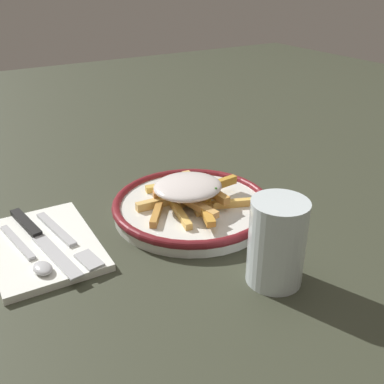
# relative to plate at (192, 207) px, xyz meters

# --- Properties ---
(ground_plane) EXTENTS (2.60, 2.60, 0.00)m
(ground_plane) POSITION_rel_plate_xyz_m (0.00, 0.00, -0.01)
(ground_plane) COLOR #343829
(plate) EXTENTS (0.25, 0.25, 0.03)m
(plate) POSITION_rel_plate_xyz_m (0.00, 0.00, 0.00)
(plate) COLOR silver
(plate) RESTS_ON ground_plane
(fries_heap) EXTENTS (0.18, 0.18, 0.04)m
(fries_heap) POSITION_rel_plate_xyz_m (0.00, -0.00, 0.03)
(fries_heap) COLOR #E8B863
(fries_heap) RESTS_ON plate
(napkin) EXTENTS (0.14, 0.20, 0.01)m
(napkin) POSITION_rel_plate_xyz_m (0.23, -0.02, -0.01)
(napkin) COLOR white
(napkin) RESTS_ON ground_plane
(fork) EXTENTS (0.04, 0.18, 0.01)m
(fork) POSITION_rel_plate_xyz_m (0.20, -0.01, -0.00)
(fork) COLOR silver
(fork) RESTS_ON napkin
(knife) EXTENTS (0.05, 0.21, 0.01)m
(knife) POSITION_rel_plate_xyz_m (0.23, -0.04, -0.00)
(knife) COLOR black
(knife) RESTS_ON napkin
(spoon) EXTENTS (0.04, 0.15, 0.01)m
(spoon) POSITION_rel_plate_xyz_m (0.25, 0.01, 0.00)
(spoon) COLOR silver
(spoon) RESTS_ON napkin
(water_glass) EXTENTS (0.07, 0.07, 0.11)m
(water_glass) POSITION_rel_plate_xyz_m (0.00, 0.19, 0.04)
(water_glass) COLOR silver
(water_glass) RESTS_ON ground_plane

